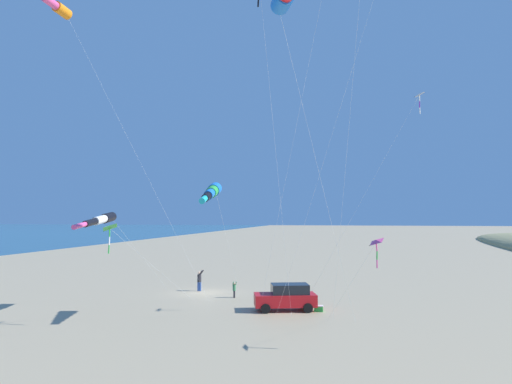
{
  "coord_description": "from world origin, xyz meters",
  "views": [
    {
      "loc": [
        12.41,
        -38.95,
        6.64
      ],
      "look_at": [
        7.06,
        -12.38,
        8.05
      ],
      "focal_mm": 32.59,
      "sensor_mm": 36.0,
      "label": 1
    }
  ],
  "objects_px": {
    "parked_car": "(286,297)",
    "kite_windsock_striped_overhead": "(100,220)",
    "kite_delta_orange_high_right": "(110,228)",
    "person_child_green_jacket": "(234,289)",
    "kite_delta_green_low_center": "(376,242)",
    "person_adult_flyer": "(199,279)",
    "cooler_box": "(319,308)",
    "kite_windsock_long_streamer_right": "(56,6)",
    "kite_delta_blue_topmost": "(418,97)",
    "kite_windsock_long_streamer_left": "(211,193)"
  },
  "relations": [
    {
      "from": "parked_car",
      "to": "person_adult_flyer",
      "type": "height_order",
      "value": "person_adult_flyer"
    },
    {
      "from": "cooler_box",
      "to": "kite_windsock_long_streamer_left",
      "type": "xyz_separation_m",
      "value": [
        -6.69,
        -3.79,
        7.97
      ]
    },
    {
      "from": "person_adult_flyer",
      "to": "person_child_green_jacket",
      "type": "height_order",
      "value": "person_adult_flyer"
    },
    {
      "from": "kite_delta_orange_high_right",
      "to": "person_child_green_jacket",
      "type": "bearing_deg",
      "value": 65.65
    },
    {
      "from": "person_adult_flyer",
      "to": "kite_windsock_long_streamer_left",
      "type": "xyz_separation_m",
      "value": [
        4.27,
        -10.63,
        7.17
      ]
    },
    {
      "from": "kite_windsock_striped_overhead",
      "to": "kite_delta_green_low_center",
      "type": "distance_m",
      "value": 19.05
    },
    {
      "from": "person_child_green_jacket",
      "to": "kite_windsock_striped_overhead",
      "type": "distance_m",
      "value": 12.21
    },
    {
      "from": "cooler_box",
      "to": "person_child_green_jacket",
      "type": "bearing_deg",
      "value": 149.78
    },
    {
      "from": "kite_windsock_long_streamer_left",
      "to": "kite_windsock_long_streamer_right",
      "type": "bearing_deg",
      "value": -164.66
    },
    {
      "from": "kite_delta_blue_topmost",
      "to": "cooler_box",
      "type": "bearing_deg",
      "value": 179.1
    },
    {
      "from": "person_child_green_jacket",
      "to": "kite_delta_blue_topmost",
      "type": "distance_m",
      "value": 20.26
    },
    {
      "from": "kite_delta_orange_high_right",
      "to": "kite_windsock_striped_overhead",
      "type": "xyz_separation_m",
      "value": [
        -2.62,
        3.48,
        0.47
      ]
    },
    {
      "from": "cooler_box",
      "to": "kite_windsock_striped_overhead",
      "type": "distance_m",
      "value": 16.38
    },
    {
      "from": "kite_windsock_striped_overhead",
      "to": "kite_delta_green_low_center",
      "type": "bearing_deg",
      "value": -17.07
    },
    {
      "from": "cooler_box",
      "to": "person_child_green_jacket",
      "type": "xyz_separation_m",
      "value": [
        -7.1,
        4.14,
        0.52
      ]
    },
    {
      "from": "cooler_box",
      "to": "kite_delta_green_low_center",
      "type": "height_order",
      "value": "kite_delta_green_low_center"
    },
    {
      "from": "person_adult_flyer",
      "to": "kite_delta_orange_high_right",
      "type": "xyz_separation_m",
      "value": [
        -1.17,
        -13.84,
        4.91
      ]
    },
    {
      "from": "kite_delta_blue_topmost",
      "to": "kite_delta_orange_high_right",
      "type": "relative_size",
      "value": 1.52
    },
    {
      "from": "parked_car",
      "to": "kite_windsock_long_streamer_left",
      "type": "height_order",
      "value": "kite_windsock_long_streamer_left"
    },
    {
      "from": "person_child_green_jacket",
      "to": "kite_delta_blue_topmost",
      "type": "relative_size",
      "value": 0.09
    },
    {
      "from": "cooler_box",
      "to": "kite_windsock_long_streamer_right",
      "type": "xyz_separation_m",
      "value": [
        -16.52,
        -6.48,
        20.15
      ]
    },
    {
      "from": "kite_delta_orange_high_right",
      "to": "parked_car",
      "type": "bearing_deg",
      "value": 34.9
    },
    {
      "from": "cooler_box",
      "to": "kite_delta_orange_high_right",
      "type": "bearing_deg",
      "value": -150.04
    },
    {
      "from": "kite_delta_orange_high_right",
      "to": "person_adult_flyer",
      "type": "bearing_deg",
      "value": 85.16
    },
    {
      "from": "kite_windsock_long_streamer_right",
      "to": "kite_windsock_long_streamer_left",
      "type": "distance_m",
      "value": 15.88
    },
    {
      "from": "parked_car",
      "to": "cooler_box",
      "type": "xyz_separation_m",
      "value": [
        2.25,
        0.1,
        -0.74
      ]
    },
    {
      "from": "parked_car",
      "to": "kite_windsock_long_streamer_left",
      "type": "relative_size",
      "value": 0.35
    },
    {
      "from": "kite_delta_orange_high_right",
      "to": "kite_windsock_long_streamer_left",
      "type": "distance_m",
      "value": 6.71
    },
    {
      "from": "kite_delta_blue_topmost",
      "to": "kite_windsock_long_streamer_left",
      "type": "relative_size",
      "value": 1.15
    },
    {
      "from": "person_adult_flyer",
      "to": "kite_windsock_long_streamer_right",
      "type": "xyz_separation_m",
      "value": [
        -5.55,
        -13.32,
        19.35
      ]
    },
    {
      "from": "cooler_box",
      "to": "kite_windsock_long_streamer_left",
      "type": "bearing_deg",
      "value": -150.49
    },
    {
      "from": "kite_delta_blue_topmost",
      "to": "kite_windsock_long_streamer_left",
      "type": "height_order",
      "value": "kite_delta_blue_topmost"
    },
    {
      "from": "kite_delta_green_low_center",
      "to": "parked_car",
      "type": "bearing_deg",
      "value": 122.25
    },
    {
      "from": "kite_windsock_striped_overhead",
      "to": "kite_windsock_long_streamer_left",
      "type": "bearing_deg",
      "value": -1.92
    },
    {
      "from": "person_child_green_jacket",
      "to": "parked_car",
      "type": "bearing_deg",
      "value": -41.12
    },
    {
      "from": "person_child_green_jacket",
      "to": "kite_windsock_long_streamer_right",
      "type": "height_order",
      "value": "kite_windsock_long_streamer_right"
    },
    {
      "from": "parked_car",
      "to": "kite_windsock_striped_overhead",
      "type": "bearing_deg",
      "value": -164.7
    },
    {
      "from": "parked_car",
      "to": "kite_delta_blue_topmost",
      "type": "xyz_separation_m",
      "value": [
        9.11,
        -0.01,
        13.85
      ]
    },
    {
      "from": "kite_delta_green_low_center",
      "to": "kite_windsock_long_streamer_left",
      "type": "bearing_deg",
      "value": 152.3
    },
    {
      "from": "parked_car",
      "to": "cooler_box",
      "type": "distance_m",
      "value": 2.37
    },
    {
      "from": "kite_delta_blue_topmost",
      "to": "kite_windsock_long_streamer_right",
      "type": "distance_m",
      "value": 24.86
    },
    {
      "from": "parked_car",
      "to": "kite_windsock_striped_overhead",
      "type": "relative_size",
      "value": 0.32
    },
    {
      "from": "cooler_box",
      "to": "kite_windsock_long_streamer_right",
      "type": "distance_m",
      "value": 26.85
    },
    {
      "from": "kite_delta_blue_topmost",
      "to": "kite_delta_orange_high_right",
      "type": "height_order",
      "value": "kite_delta_blue_topmost"
    },
    {
      "from": "cooler_box",
      "to": "kite_delta_orange_high_right",
      "type": "relative_size",
      "value": 0.06
    },
    {
      "from": "kite_windsock_long_streamer_left",
      "to": "kite_delta_green_low_center",
      "type": "relative_size",
      "value": 1.94
    },
    {
      "from": "person_adult_flyer",
      "to": "person_child_green_jacket",
      "type": "distance_m",
      "value": 4.73
    },
    {
      "from": "cooler_box",
      "to": "kite_windsock_striped_overhead",
      "type": "height_order",
      "value": "kite_windsock_striped_overhead"
    },
    {
      "from": "person_child_green_jacket",
      "to": "kite_windsock_long_streamer_left",
      "type": "xyz_separation_m",
      "value": [
        0.41,
        -7.92,
        7.45
      ]
    },
    {
      "from": "kite_delta_green_low_center",
      "to": "kite_windsock_long_streamer_right",
      "type": "bearing_deg",
      "value": 172.52
    }
  ]
}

